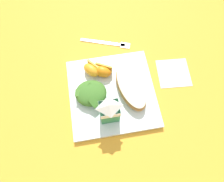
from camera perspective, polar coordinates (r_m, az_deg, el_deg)
ground at (r=0.68m, az=0.00°, el=-0.84°), size 3.00×3.00×0.00m
white_plate at (r=0.68m, az=0.00°, el=-0.59°), size 0.28×0.28×0.02m
cheesy_pizza_bread at (r=0.66m, az=5.32°, el=0.97°), size 0.11×0.18×0.04m
green_salad_pile at (r=0.65m, az=-5.91°, el=-0.85°), size 0.10×0.10×0.04m
milk_carton at (r=0.59m, az=-0.72°, el=-5.49°), size 0.06×0.05×0.11m
orange_wedge_front at (r=0.68m, az=-2.66°, el=5.62°), size 0.07×0.06×0.04m
orange_wedge_middle at (r=0.69m, az=-5.72°, el=5.97°), size 0.07×0.07×0.04m
paper_napkin at (r=0.75m, az=16.91°, el=4.90°), size 0.12×0.12×0.00m
metal_fork at (r=0.78m, az=-0.74°, el=13.31°), size 0.18×0.08×0.01m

